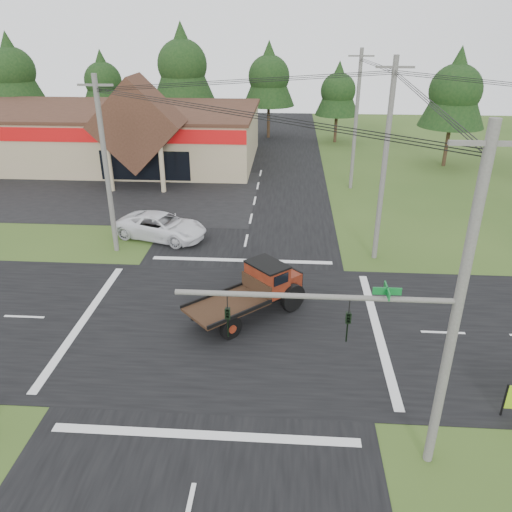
{
  "coord_description": "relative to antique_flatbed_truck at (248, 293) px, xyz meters",
  "views": [
    {
      "loc": [
        2.67,
        -19.85,
        13.08
      ],
      "look_at": [
        1.12,
        3.08,
        2.2
      ],
      "focal_mm": 35.0,
      "sensor_mm": 36.0,
      "label": 1
    }
  ],
  "objects": [
    {
      "name": "road_ew",
      "position": [
        -0.88,
        -0.84,
        -1.25
      ],
      "size": [
        120.0,
        12.0,
        0.02
      ],
      "primitive_type": "cube",
      "color": "black",
      "rests_on": "ground"
    },
    {
      "name": "white_pickup",
      "position": [
        -6.46,
        9.29,
        -0.44
      ],
      "size": [
        6.5,
        4.38,
        1.65
      ],
      "primitive_type": "imported",
      "rotation": [
        0.0,
        0.0,
        1.27
      ],
      "color": "white",
      "rests_on": "ground"
    },
    {
      "name": "utility_pole_nr",
      "position": [
        6.62,
        -8.34,
        4.37
      ],
      "size": [
        2.0,
        0.3,
        11.0
      ],
      "color": "#595651",
      "rests_on": "ground"
    },
    {
      "name": "tree_row_e",
      "position": [
        7.12,
        39.16,
        4.77
      ],
      "size": [
        5.04,
        5.04,
        9.09
      ],
      "color": "#332316",
      "rests_on": "ground"
    },
    {
      "name": "utility_pole_ne",
      "position": [
        7.12,
        7.16,
        4.62
      ],
      "size": [
        2.0,
        0.3,
        11.5
      ],
      "color": "#595651",
      "rests_on": "ground"
    },
    {
      "name": "parking_apron",
      "position": [
        -14.88,
        18.16,
        -1.25
      ],
      "size": [
        28.0,
        14.0,
        0.02
      ],
      "primitive_type": "cube",
      "color": "black",
      "rests_on": "ground"
    },
    {
      "name": "tree_row_a",
      "position": [
        -30.88,
        39.16,
        6.78
      ],
      "size": [
        6.72,
        6.72,
        12.12
      ],
      "color": "#332316",
      "rests_on": "ground"
    },
    {
      "name": "traffic_signal_mast",
      "position": [
        4.94,
        -8.34,
        3.16
      ],
      "size": [
        8.12,
        0.24,
        7.0
      ],
      "color": "#595651",
      "rests_on": "ground"
    },
    {
      "name": "tree_row_c",
      "position": [
        -10.88,
        40.16,
        7.46
      ],
      "size": [
        7.28,
        7.28,
        13.13
      ],
      "color": "#332316",
      "rests_on": "ground"
    },
    {
      "name": "cvs_building",
      "position": [
        -16.58,
        28.73,
        1.51
      ],
      "size": [
        30.4,
        18.2,
        9.19
      ],
      "color": "tan",
      "rests_on": "ground"
    },
    {
      "name": "tree_side_ne",
      "position": [
        17.12,
        29.16,
        6.11
      ],
      "size": [
        6.16,
        6.16,
        11.11
      ],
      "color": "#332316",
      "rests_on": "ground"
    },
    {
      "name": "tree_row_d",
      "position": [
        -0.88,
        41.16,
        6.11
      ],
      "size": [
        6.16,
        6.16,
        11.11
      ],
      "color": "#332316",
      "rests_on": "ground"
    },
    {
      "name": "antique_flatbed_truck",
      "position": [
        0.0,
        0.0,
        0.0
      ],
      "size": [
        6.0,
        5.81,
        2.53
      ],
      "primitive_type": null,
      "rotation": [
        0.0,
        0.0,
        -0.82
      ],
      "color": "#4F170B",
      "rests_on": "ground"
    },
    {
      "name": "tree_row_b",
      "position": [
        -20.88,
        41.16,
        5.44
      ],
      "size": [
        5.6,
        5.6,
        10.1
      ],
      "color": "#332316",
      "rests_on": "ground"
    },
    {
      "name": "utility_pole_nw",
      "position": [
        -8.88,
        7.16,
        4.12
      ],
      "size": [
        2.0,
        0.3,
        10.5
      ],
      "color": "#595651",
      "rests_on": "ground"
    },
    {
      "name": "road_ns",
      "position": [
        -0.88,
        -0.84,
        -1.25
      ],
      "size": [
        12.0,
        120.0,
        0.02
      ],
      "primitive_type": "cube",
      "color": "black",
      "rests_on": "ground"
    },
    {
      "name": "utility_pole_n",
      "position": [
        7.12,
        21.16,
        4.47
      ],
      "size": [
        2.0,
        0.3,
        11.2
      ],
      "color": "#595651",
      "rests_on": "ground"
    },
    {
      "name": "ground",
      "position": [
        -0.88,
        -0.84,
        -1.26
      ],
      "size": [
        120.0,
        120.0,
        0.0
      ],
      "primitive_type": "plane",
      "color": "#314C1B",
      "rests_on": "ground"
    }
  ]
}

